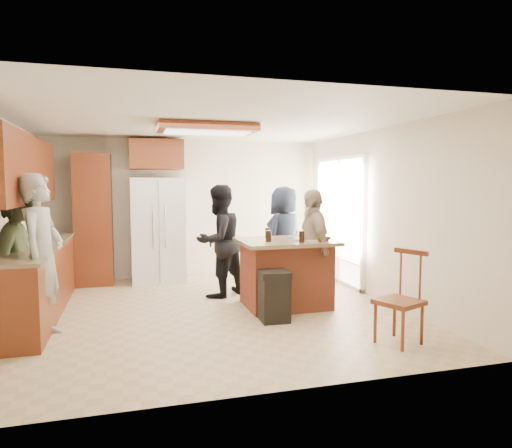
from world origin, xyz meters
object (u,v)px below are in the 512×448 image
object	(u,v)px
person_side_right	(313,247)
kitchen_island	(286,272)
refrigerator	(158,230)
person_behind_right	(284,237)
trash_bin	(274,296)
person_front_left	(42,256)
person_counter	(22,255)
person_behind_left	(219,241)
spindle_chair	(400,301)

from	to	relation	value
person_side_right	kitchen_island	bearing A→B (deg)	-87.98
kitchen_island	refrigerator	bearing A→B (deg)	126.84
person_behind_right	trash_bin	bearing A→B (deg)	30.44
person_front_left	trash_bin	world-z (taller)	person_front_left
person_counter	refrigerator	size ratio (longest dim) A/B	0.97
person_side_right	person_behind_left	bearing A→B (deg)	-121.95
trash_bin	kitchen_island	bearing A→B (deg)	59.36
person_front_left	kitchen_island	distance (m)	3.08
refrigerator	person_front_left	bearing A→B (deg)	-118.00
person_behind_left	refrigerator	size ratio (longest dim) A/B	0.94
person_side_right	spindle_chair	bearing A→B (deg)	11.69
person_front_left	spindle_chair	xyz separation A→B (m)	(3.69, -1.23, -0.45)
person_counter	person_behind_left	bearing A→B (deg)	-64.96
person_front_left	kitchen_island	bearing A→B (deg)	-67.01
refrigerator	spindle_chair	distance (m)	4.52
kitchen_island	spindle_chair	world-z (taller)	spindle_chair
kitchen_island	person_behind_left	bearing A→B (deg)	134.06
person_side_right	trash_bin	bearing A→B (deg)	-48.52
person_behind_left	person_behind_right	world-z (taller)	person_behind_left
person_behind_left	person_behind_right	distance (m)	1.21
kitchen_island	trash_bin	distance (m)	0.74
person_side_right	person_counter	size ratio (longest dim) A/B	0.94
person_side_right	refrigerator	xyz separation A→B (m)	(-2.00, 2.14, 0.09)
refrigerator	person_behind_left	bearing A→B (deg)	-58.35
spindle_chair	person_behind_left	bearing A→B (deg)	119.80
person_side_right	trash_bin	size ratio (longest dim) A/B	2.59
person_behind_left	kitchen_island	bearing A→B (deg)	100.16
person_front_left	person_behind_left	xyz separation A→B (m)	(2.23, 1.32, -0.06)
person_side_right	trash_bin	world-z (taller)	person_side_right
person_side_right	kitchen_island	world-z (taller)	person_side_right
person_front_left	person_behind_left	world-z (taller)	person_front_left
person_front_left	person_behind_right	bearing A→B (deg)	-50.43
person_side_right	person_counter	world-z (taller)	person_counter
person_counter	trash_bin	bearing A→B (deg)	-94.91
person_behind_left	spindle_chair	size ratio (longest dim) A/B	1.70
person_counter	spindle_chair	size ratio (longest dim) A/B	1.75
person_front_left	person_behind_right	distance (m)	3.78
person_behind_right	person_side_right	bearing A→B (deg)	54.10
person_front_left	person_side_right	bearing A→B (deg)	-68.19
refrigerator	spindle_chair	size ratio (longest dim) A/B	1.81
person_behind_left	person_side_right	size ratio (longest dim) A/B	1.04
person_behind_right	kitchen_island	size ratio (longest dim) A/B	1.29
person_front_left	person_counter	world-z (taller)	person_front_left
person_side_right	refrigerator	distance (m)	2.93
refrigerator	kitchen_island	bearing A→B (deg)	-53.16
person_behind_right	spindle_chair	bearing A→B (deg)	59.08
person_behind_left	refrigerator	distance (m)	1.56
person_behind_left	person_counter	distance (m)	2.66
person_counter	trash_bin	distance (m)	3.03
person_front_left	person_counter	xyz separation A→B (m)	(-0.28, 0.44, -0.04)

